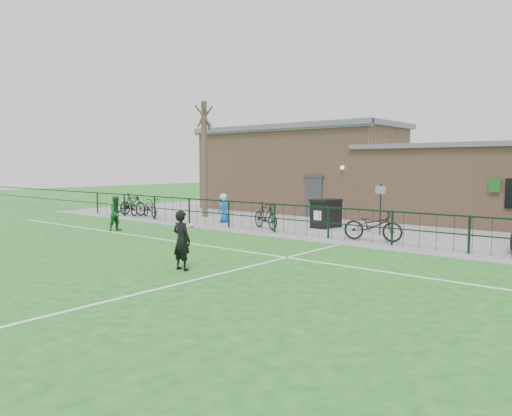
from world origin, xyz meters
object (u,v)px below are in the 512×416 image
Objects in this scene: bicycle_b at (133,204)px; ball_ground at (192,225)px; wheelie_bin_right at (329,214)px; outfield_player at (117,214)px; sign_post at (380,209)px; wheelie_bin_left at (323,215)px; bare_tree at (204,160)px; bicycle_e at (373,225)px; spectator_child at (224,208)px; bicycle_a at (129,206)px; bicycle_c at (150,208)px; bicycle_d at (266,216)px.

bicycle_b reaches higher than ball_ground.
outfield_player is (-6.20, -6.56, 0.13)m from wheelie_bin_right.
wheelie_bin_left is at bearing 171.36° from sign_post.
bare_tree is 5.29m from ball_ground.
bicycle_b reaches higher than wheelie_bin_left.
sign_post is 1.38× the size of outfield_player.
wheelie_bin_left is 5.72m from ball_ground.
bare_tree is at bearing 67.10° from bicycle_e.
wheelie_bin_right is at bearing -40.92° from outfield_player.
wheelie_bin_left is 0.85× the size of spectator_child.
sign_post is (10.08, -0.44, -1.98)m from bare_tree.
bicycle_a is (-3.65, -2.12, -2.47)m from bare_tree.
bicycle_b is at bearing -173.68° from sign_post.
wheelie_bin_right is 9.57m from bicycle_c.
outfield_player reaches higher than spectator_child.
outfield_player reaches higher than bicycle_e.
spectator_child is at bearing -173.94° from sign_post.
bare_tree is 4.43× the size of spectator_child.
wheelie_bin_left is at bearing -69.87° from bicycle_a.
outfield_player reaches higher than bicycle_d.
wheelie_bin_right is at bearing 40.64° from ball_ground.
bicycle_c is 7.51m from bicycle_d.
bicycle_a is at bearing 136.61° from bicycle_b.
bicycle_b is at bearing 112.23° from bicycle_d.
bicycle_c is at bearing -165.26° from wheelie_bin_left.
outfield_player is 3.19m from ball_ground.
bicycle_a is at bearing -173.03° from sign_post.
wheelie_bin_right is 6.02m from ball_ground.
ball_ground is (-7.37, -3.05, -0.91)m from sign_post.
ball_ground is (0.17, -2.25, -0.59)m from spectator_child.
ball_ground is (1.65, 2.65, -0.62)m from outfield_player.
outfield_player is 6.80× the size of ball_ground.
bicycle_d is (-1.71, -1.83, -0.01)m from wheelie_bin_left.
wheelie_bin_right is at bearing 33.32° from spectator_child.
sign_post reaches higher than bicycle_c.
bicycle_b reaches higher than bicycle_a.
spectator_child reaches higher than bicycle_c.
wheelie_bin_left is at bearing -85.11° from bicycle_b.
bicycle_d is at bearing -94.63° from bicycle_b.
bicycle_d is at bearing 76.09° from bicycle_e.
bicycle_c is at bearing -172.67° from sign_post.
bicycle_b is 9.23× the size of ball_ground.
bicycle_b is (-3.52, -1.95, -2.39)m from bare_tree.
sign_post reaches higher than ball_ground.
outfield_player reaches higher than bicycle_a.
bicycle_e reaches higher than ball_ground.
bicycle_e is at bearing -70.13° from bicycle_d.
bicycle_c is 1.30× the size of outfield_player.
bicycle_a is at bearing 51.95° from outfield_player.
bare_tree is 10.99m from bicycle_e.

